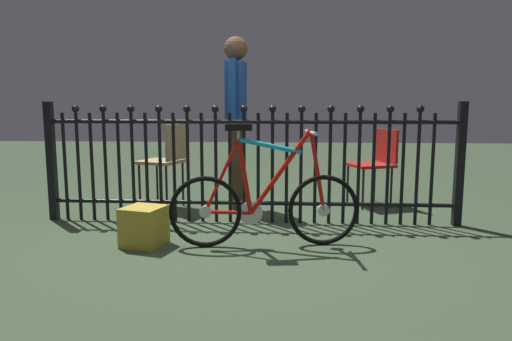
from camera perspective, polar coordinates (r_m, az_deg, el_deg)
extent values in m
plane|color=#374931|center=(3.67, -1.54, -8.95)|extent=(20.00, 20.00, 0.00)
cylinder|color=black|center=(4.72, -24.06, 0.44)|extent=(0.03, 0.03, 1.01)
sphere|color=black|center=(4.68, -24.44, 6.99)|extent=(0.07, 0.07, 0.07)
cylinder|color=black|center=(4.66, -22.65, 0.43)|extent=(0.03, 0.03, 1.01)
cylinder|color=black|center=(4.60, -21.20, 0.42)|extent=(0.03, 0.03, 1.01)
sphere|color=black|center=(4.57, -21.55, 7.14)|extent=(0.07, 0.07, 0.07)
cylinder|color=black|center=(4.55, -19.71, 0.41)|extent=(0.03, 0.03, 1.01)
cylinder|color=black|center=(4.50, -18.20, 0.40)|extent=(0.03, 0.03, 1.01)
sphere|color=black|center=(4.46, -18.50, 7.28)|extent=(0.07, 0.07, 0.07)
cylinder|color=black|center=(4.45, -16.65, 0.39)|extent=(0.03, 0.03, 1.01)
cylinder|color=black|center=(4.41, -15.06, 0.38)|extent=(0.03, 0.03, 1.01)
sphere|color=black|center=(4.37, -15.32, 7.40)|extent=(0.07, 0.07, 0.07)
cylinder|color=black|center=(4.37, -13.45, 0.37)|extent=(0.03, 0.03, 1.01)
cylinder|color=black|center=(4.33, -11.81, 0.36)|extent=(0.03, 0.03, 1.01)
sphere|color=black|center=(4.29, -12.02, 7.50)|extent=(0.07, 0.07, 0.07)
cylinder|color=black|center=(4.30, -10.14, 0.34)|extent=(0.03, 0.03, 1.01)
cylinder|color=black|center=(4.27, -8.45, 0.33)|extent=(0.03, 0.03, 1.01)
sphere|color=black|center=(4.23, -8.60, 7.58)|extent=(0.07, 0.07, 0.07)
cylinder|color=black|center=(4.25, -6.74, 0.32)|extent=(0.03, 0.03, 1.01)
cylinder|color=black|center=(4.22, -5.01, 0.30)|extent=(0.03, 0.03, 1.01)
sphere|color=black|center=(4.19, -5.10, 7.63)|extent=(0.07, 0.07, 0.07)
cylinder|color=black|center=(4.21, -3.26, 0.29)|extent=(0.03, 0.03, 1.01)
cylinder|color=black|center=(4.19, -1.50, 0.27)|extent=(0.03, 0.03, 1.01)
sphere|color=black|center=(4.15, -1.52, 7.66)|extent=(0.07, 0.07, 0.07)
cylinder|color=black|center=(4.18, 0.27, 0.26)|extent=(0.03, 0.03, 1.01)
cylinder|color=black|center=(4.18, 2.05, 0.24)|extent=(0.03, 0.03, 1.01)
sphere|color=black|center=(4.14, 2.09, 7.65)|extent=(0.07, 0.07, 0.07)
cylinder|color=black|center=(4.18, 3.83, 0.23)|extent=(0.03, 0.03, 1.01)
cylinder|color=black|center=(4.18, 5.61, 0.21)|extent=(0.03, 0.03, 1.01)
sphere|color=black|center=(4.14, 5.71, 7.62)|extent=(0.07, 0.07, 0.07)
cylinder|color=black|center=(4.19, 7.38, 0.19)|extent=(0.03, 0.03, 1.01)
cylinder|color=black|center=(4.20, 9.15, 0.18)|extent=(0.03, 0.03, 1.01)
sphere|color=black|center=(4.16, 9.32, 7.56)|extent=(0.07, 0.07, 0.07)
cylinder|color=black|center=(4.21, 10.91, 0.16)|extent=(0.03, 0.03, 1.01)
cylinder|color=black|center=(4.23, 12.65, 0.14)|extent=(0.03, 0.03, 1.01)
sphere|color=black|center=(4.19, 12.88, 7.46)|extent=(0.07, 0.07, 0.07)
cylinder|color=black|center=(4.25, 14.38, 0.13)|extent=(0.03, 0.03, 1.01)
cylinder|color=black|center=(4.28, 16.09, 0.11)|extent=(0.03, 0.03, 1.01)
sphere|color=black|center=(4.24, 16.38, 7.35)|extent=(0.07, 0.07, 0.07)
cylinder|color=black|center=(4.31, 17.78, 0.10)|extent=(0.03, 0.03, 1.01)
cylinder|color=black|center=(4.34, 19.44, 0.08)|extent=(0.03, 0.03, 1.01)
sphere|color=black|center=(4.30, 19.77, 7.21)|extent=(0.07, 0.07, 0.07)
cylinder|color=black|center=(4.38, 21.07, 0.06)|extent=(0.03, 0.03, 1.01)
cylinder|color=black|center=(4.24, -0.77, -4.06)|extent=(3.74, 0.04, 0.04)
cylinder|color=black|center=(4.15, -0.79, 6.08)|extent=(3.74, 0.04, 0.04)
cube|color=black|center=(4.71, -24.10, 1.05)|extent=(0.07, 0.07, 1.11)
cube|color=black|center=(4.45, 24.00, 0.68)|extent=(0.07, 0.07, 1.11)
torus|color=black|center=(3.51, -6.31, -5.14)|extent=(0.55, 0.11, 0.55)
cylinder|color=silver|center=(3.51, -6.31, -5.14)|extent=(0.10, 0.04, 0.09)
torus|color=black|center=(3.58, 8.39, -4.90)|extent=(0.55, 0.11, 0.55)
cylinder|color=silver|center=(3.58, 8.39, -4.90)|extent=(0.10, 0.04, 0.09)
cylinder|color=red|center=(3.47, 3.07, -0.15)|extent=(0.48, 0.10, 0.65)
cylinder|color=#19A5D8|center=(3.44, 1.74, 3.09)|extent=(0.48, 0.10, 0.14)
cylinder|color=red|center=(3.45, -1.42, -0.76)|extent=(0.13, 0.05, 0.57)
cylinder|color=red|center=(3.50, -3.48, -5.23)|extent=(0.35, 0.07, 0.04)
cylinder|color=red|center=(3.45, -4.28, -0.68)|extent=(0.28, 0.06, 0.56)
cylinder|color=red|center=(3.51, 7.63, 0.01)|extent=(0.14, 0.05, 0.63)
cylinder|color=silver|center=(3.47, 6.84, 4.90)|extent=(0.03, 0.03, 0.02)
cylinder|color=silver|center=(3.47, 6.84, 4.74)|extent=(0.08, 0.40, 0.03)
cylinder|color=silver|center=(3.42, -2.20, 4.49)|extent=(0.03, 0.03, 0.07)
cube|color=black|center=(3.42, -2.20, 5.41)|extent=(0.21, 0.11, 0.05)
cylinder|color=silver|center=(3.51, -0.66, -5.31)|extent=(0.18, 0.03, 0.18)
cylinder|color=black|center=(4.91, -14.27, -1.98)|extent=(0.02, 0.02, 0.48)
cylinder|color=black|center=(5.17, -12.19, -1.41)|extent=(0.02, 0.02, 0.48)
cylinder|color=black|center=(4.73, -11.06, -2.25)|extent=(0.02, 0.02, 0.48)
cylinder|color=black|center=(5.00, -9.08, -1.64)|extent=(0.02, 0.02, 0.48)
cube|color=tan|center=(4.92, -11.73, 1.10)|extent=(0.51, 0.51, 0.03)
cube|color=tan|center=(4.79, -9.87, 3.51)|extent=(0.15, 0.38, 0.37)
cylinder|color=black|center=(4.88, 13.17, -2.30)|extent=(0.02, 0.02, 0.43)
cylinder|color=black|center=(5.16, 11.34, -1.67)|extent=(0.02, 0.02, 0.43)
cylinder|color=black|center=(5.05, 16.47, -2.07)|extent=(0.02, 0.02, 0.43)
cylinder|color=black|center=(5.33, 14.52, -1.48)|extent=(0.02, 0.02, 0.43)
cube|color=#A51E19|center=(5.07, 13.96, 0.68)|extent=(0.54, 0.54, 0.03)
cube|color=#A51E19|center=(5.15, 15.94, 2.97)|extent=(0.17, 0.38, 0.35)
cylinder|color=#4C3823|center=(4.74, -2.62, 0.43)|extent=(0.11, 0.11, 0.89)
cylinder|color=#4C3823|center=(4.90, -2.29, 0.68)|extent=(0.11, 0.11, 0.89)
cube|color=#1E4C99|center=(4.78, -2.51, 9.60)|extent=(0.20, 0.31, 0.63)
cylinder|color=#1E4C99|center=(4.59, -2.96, 10.06)|extent=(0.08, 0.08, 0.60)
cylinder|color=#1E4C99|center=(4.98, -2.09, 9.91)|extent=(0.08, 0.08, 0.60)
sphere|color=brown|center=(4.82, -2.54, 14.92)|extent=(0.24, 0.24, 0.24)
cube|color=#B29933|center=(3.66, -13.76, -6.76)|extent=(0.35, 0.35, 0.30)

